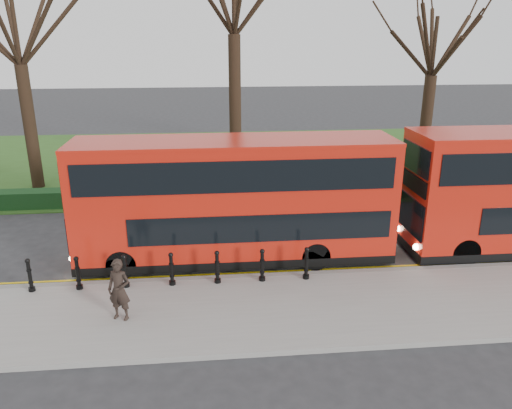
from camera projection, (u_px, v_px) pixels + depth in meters
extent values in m
plane|color=#28282B|center=(194.00, 268.00, 16.54)|extent=(120.00, 120.00, 0.00)
cube|color=gray|center=(192.00, 314.00, 13.69)|extent=(60.00, 4.00, 0.15)
cube|color=slate|center=(193.00, 280.00, 15.57)|extent=(60.00, 0.25, 0.16)
cube|color=#2C501A|center=(199.00, 160.00, 30.65)|extent=(60.00, 18.00, 0.06)
cube|color=black|center=(197.00, 195.00, 22.81)|extent=(60.00, 0.90, 0.80)
cube|color=yellow|center=(194.00, 278.00, 15.88)|extent=(60.00, 0.10, 0.01)
cube|color=yellow|center=(194.00, 275.00, 16.07)|extent=(60.00, 0.10, 0.01)
cylinder|color=black|center=(30.00, 128.00, 24.24)|extent=(0.60, 0.60, 6.03)
cylinder|color=black|center=(235.00, 112.00, 24.95)|extent=(0.60, 0.60, 7.36)
cylinder|color=black|center=(425.00, 128.00, 26.19)|extent=(0.60, 0.60, 5.37)
cylinder|color=black|center=(30.00, 276.00, 14.62)|extent=(0.15, 0.15, 1.00)
cylinder|color=black|center=(78.00, 274.00, 14.75)|extent=(0.15, 0.15, 1.00)
cylinder|color=black|center=(125.00, 272.00, 14.87)|extent=(0.15, 0.15, 1.00)
cylinder|color=black|center=(172.00, 270.00, 15.00)|extent=(0.15, 0.15, 1.00)
cylinder|color=black|center=(217.00, 268.00, 15.13)|extent=(0.15, 0.15, 1.00)
cylinder|color=black|center=(262.00, 266.00, 15.25)|extent=(0.15, 0.15, 1.00)
cylinder|color=black|center=(306.00, 264.00, 15.38)|extent=(0.15, 0.15, 1.00)
cube|color=#B41B0E|center=(235.00, 197.00, 16.53)|extent=(10.42, 2.37, 3.84)
cube|color=black|center=(236.00, 251.00, 17.17)|extent=(10.44, 2.39, 0.28)
cube|color=black|center=(262.00, 228.00, 15.70)|extent=(8.33, 0.04, 0.90)
cube|color=black|center=(237.00, 177.00, 15.07)|extent=(9.85, 0.04, 0.99)
cube|color=black|center=(72.00, 193.00, 15.95)|extent=(0.06, 2.08, 0.52)
cylinder|color=black|center=(122.00, 264.00, 15.78)|extent=(0.95, 0.28, 0.95)
cylinder|color=black|center=(131.00, 238.00, 17.74)|extent=(0.95, 0.28, 0.95)
cylinder|color=black|center=(316.00, 256.00, 16.36)|extent=(0.95, 0.28, 0.95)
cylinder|color=black|center=(304.00, 232.00, 18.32)|extent=(0.95, 0.28, 0.95)
cube|color=black|center=(413.00, 182.00, 16.76)|extent=(0.06, 2.15, 0.54)
cylinder|color=black|center=(465.00, 252.00, 16.59)|extent=(0.98, 0.29, 0.98)
cylinder|color=black|center=(437.00, 228.00, 18.62)|extent=(0.98, 0.29, 0.98)
imported|color=black|center=(119.00, 290.00, 13.09)|extent=(0.72, 0.59, 1.71)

